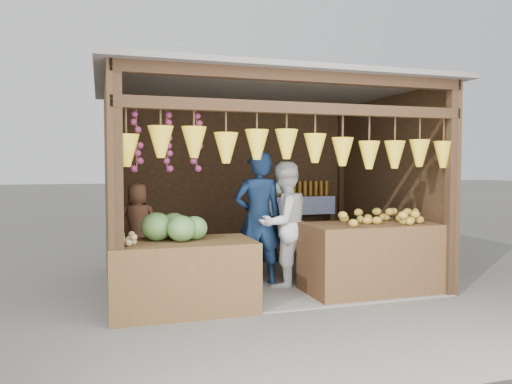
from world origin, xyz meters
TOP-DOWN VIEW (x-y plane):
  - ground at (0.00, 0.00)m, footprint 80.00×80.00m
  - stall_structure at (-0.03, -0.04)m, footprint 4.30×3.30m
  - back_shelf at (1.05, 1.28)m, footprint 1.25×0.32m
  - counter_left at (-1.26, -1.10)m, footprint 1.56×0.85m
  - counter_right at (1.10, -1.02)m, footprint 1.64×0.85m
  - stool at (-1.64, 0.19)m, footprint 0.31×0.31m
  - man_standing at (-0.12, -0.26)m, footprint 0.68×0.48m
  - woman_standing at (0.18, -0.38)m, footprint 0.98×0.90m
  - vendor_seated at (-1.64, 0.19)m, footprint 0.54×0.37m
  - melon_pile at (-1.32, -1.01)m, footprint 1.00×0.50m
  - tanfruit_pile at (-1.87, -1.13)m, footprint 0.34×0.40m
  - mango_pile at (1.21, -1.07)m, footprint 1.40×0.64m

SIDE VIEW (x-z plane):
  - ground at x=0.00m, z-range 0.00..0.00m
  - stool at x=-1.64m, z-range 0.00..0.29m
  - counter_left at x=-1.26m, z-range 0.00..0.76m
  - counter_right at x=1.10m, z-range 0.00..0.86m
  - woman_standing at x=0.18m, z-range 0.00..1.64m
  - vendor_seated at x=-1.64m, z-range 0.29..1.36m
  - tanfruit_pile at x=-1.87m, z-range 0.76..0.89m
  - back_shelf at x=1.05m, z-range 0.21..1.54m
  - man_standing at x=-0.12m, z-range 0.00..1.77m
  - melon_pile at x=-1.32m, z-range 0.76..1.08m
  - mango_pile at x=1.21m, z-range 0.86..1.08m
  - stall_structure at x=-0.03m, z-range 0.34..3.00m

